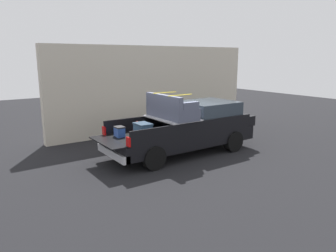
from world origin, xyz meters
TOP-DOWN VIEW (x-y plane):
  - ground_plane at (0.00, 0.00)m, footprint 40.00×40.00m
  - pickup_truck at (0.34, -0.00)m, footprint 6.05×2.06m
  - building_facade at (1.41, 3.88)m, footprint 10.57×0.36m
  - trash_can at (3.83, 2.85)m, footprint 0.60×0.60m

SIDE VIEW (x-z plane):
  - ground_plane at x=0.00m, z-range 0.00..0.00m
  - trash_can at x=3.83m, z-range 0.01..0.99m
  - pickup_truck at x=0.34m, z-range -0.17..2.06m
  - building_facade at x=1.41m, z-range 0.00..3.97m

